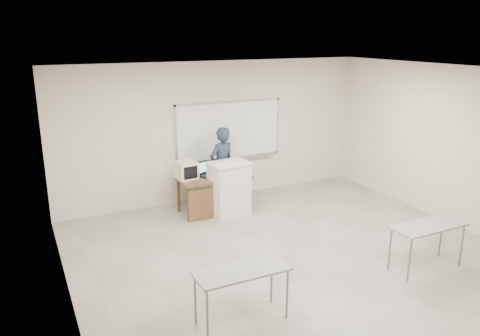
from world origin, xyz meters
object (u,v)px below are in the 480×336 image
podium (229,189)px  crt_monitor (186,170)px  whiteboard (229,131)px  keyboard (220,162)px  laptop (206,172)px  presenter (222,167)px  instructor_desk (216,188)px  mouse (227,177)px

podium → crt_monitor: bearing=143.0°
whiteboard → keyboard: bearing=-123.3°
laptop → keyboard: (0.15, -0.38, 0.30)m
keyboard → crt_monitor: bearing=133.1°
podium → presenter: bearing=72.9°
whiteboard → instructor_desk: 1.46m
whiteboard → mouse: 1.30m
podium → mouse: 0.24m
whiteboard → crt_monitor: whiteboard is taller
whiteboard → crt_monitor: 1.51m
keyboard → presenter: presenter is taller
instructor_desk → keyboard: keyboard is taller
instructor_desk → presenter: (0.30, 0.40, 0.30)m
mouse → keyboard: (-0.15, -0.02, 0.34)m
podium → laptop: bearing=115.8°
instructor_desk → keyboard: bearing=-66.6°
crt_monitor → keyboard: keyboard is taller
whiteboard → crt_monitor: (-1.25, -0.64, -0.56)m
crt_monitor → presenter: size_ratio=0.25×
whiteboard → podium: whiteboard is taller
laptop → crt_monitor: bearing=159.4°
podium → presenter: presenter is taller
instructor_desk → laptop: (-0.10, 0.27, 0.26)m
mouse → whiteboard: bearing=79.4°
instructor_desk → crt_monitor: crt_monitor is taller
keyboard → mouse: bearing=-7.2°
podium → laptop: size_ratio=3.05×
whiteboard → instructor_desk: (-0.70, -0.88, -0.93)m
keyboard → presenter: 0.63m
whiteboard → instructor_desk: whiteboard is taller
mouse → presenter: size_ratio=0.06×
podium → presenter: (0.10, 0.59, 0.30)m
whiteboard → keyboard: 1.24m
whiteboard → presenter: 0.89m
mouse → instructor_desk: bearing=172.9°
instructor_desk → laptop: 0.39m
podium → crt_monitor: (-0.75, 0.43, 0.37)m
whiteboard → podium: bearing=-115.0°
podium → crt_monitor: 0.94m
instructor_desk → crt_monitor: bearing=156.3°
podium → mouse: podium is taller
podium → whiteboard: bearing=57.9°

